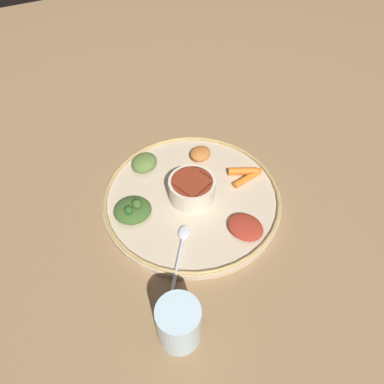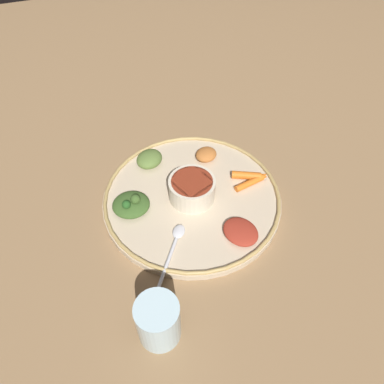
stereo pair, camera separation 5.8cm
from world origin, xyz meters
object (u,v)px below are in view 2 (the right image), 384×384
(center_bowl, at_px, (192,188))
(carrot_near_spoon, at_px, (252,182))
(greens_pile, at_px, (131,204))
(spoon, at_px, (173,249))
(drinking_glass, at_px, (159,323))
(carrot_outer, at_px, (249,176))

(center_bowl, distance_m, carrot_near_spoon, 0.14)
(greens_pile, bearing_deg, spoon, -67.90)
(carrot_near_spoon, bearing_deg, greens_pile, 175.61)
(carrot_near_spoon, bearing_deg, drinking_glass, -139.30)
(spoon, height_order, carrot_near_spoon, carrot_near_spoon)
(center_bowl, distance_m, drinking_glass, 0.29)
(center_bowl, distance_m, spoon, 0.14)
(carrot_near_spoon, xyz_separation_m, drinking_glass, (-0.28, -0.24, 0.02))
(spoon, bearing_deg, greens_pile, 112.10)
(greens_pile, relative_size, carrot_outer, 1.21)
(carrot_outer, bearing_deg, carrot_near_spoon, -94.55)
(center_bowl, xyz_separation_m, carrot_outer, (0.14, 0.01, -0.02))
(carrot_outer, bearing_deg, drinking_glass, -137.40)
(carrot_near_spoon, distance_m, drinking_glass, 0.37)
(spoon, relative_size, carrot_outer, 1.91)
(drinking_glass, bearing_deg, spoon, 64.54)
(spoon, relative_size, greens_pile, 1.57)
(center_bowl, height_order, spoon, center_bowl)
(greens_pile, xyz_separation_m, drinking_glass, (-0.02, -0.26, 0.01))
(center_bowl, bearing_deg, greens_pile, 175.36)
(greens_pile, bearing_deg, drinking_glass, -93.32)
(center_bowl, bearing_deg, carrot_outer, 3.41)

